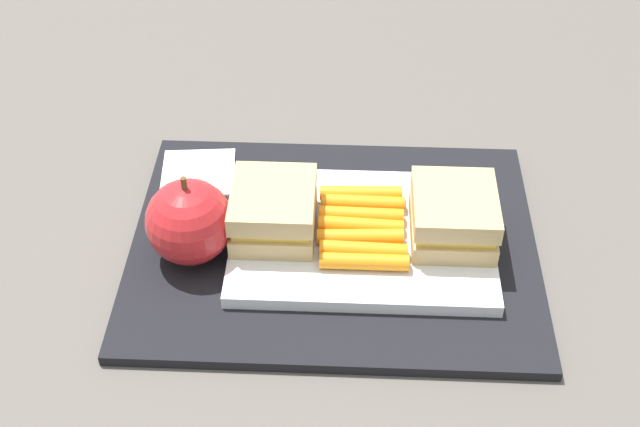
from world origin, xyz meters
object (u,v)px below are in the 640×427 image
Objects in this scene: apple at (189,222)px; carrot_sticks_bundle at (362,226)px; food_tray at (362,236)px; sandwich_half_right at (273,210)px; paper_napkin at (198,173)px; sandwich_half_left at (454,216)px.

carrot_sticks_bundle is at bearing -171.71° from apple.
sandwich_half_right is (0.08, 0.00, 0.03)m from food_tray.
food_tray is 2.26× the size of carrot_sticks_bundle.
food_tray is 0.15m from apple.
apple is 0.12m from paper_napkin.
apple is 1.23× the size of paper_napkin.
apple is at bearing 5.46° from sandwich_half_left.
sandwich_half_left is at bearing 180.00° from sandwich_half_right.
apple is (0.07, 0.02, 0.00)m from sandwich_half_right.
sandwich_half_left is 0.23m from apple.
carrot_sticks_bundle is 0.15m from apple.
sandwich_half_right is at bearing 133.13° from paper_napkin.
paper_napkin is at bearing -28.81° from carrot_sticks_bundle.
sandwich_half_right is (0.16, 0.00, 0.00)m from sandwich_half_left.
paper_napkin is at bearing -20.19° from sandwich_half_left.
food_tray is 0.08m from sandwich_half_right.
sandwich_half_right is 0.93× the size of apple.
food_tray is 3.29× the size of paper_napkin.
paper_napkin is (0.24, -0.09, -0.03)m from sandwich_half_left.
apple reaches higher than sandwich_half_right.
carrot_sticks_bundle is at bearing 179.90° from sandwich_half_right.
food_tray is 2.67× the size of apple.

